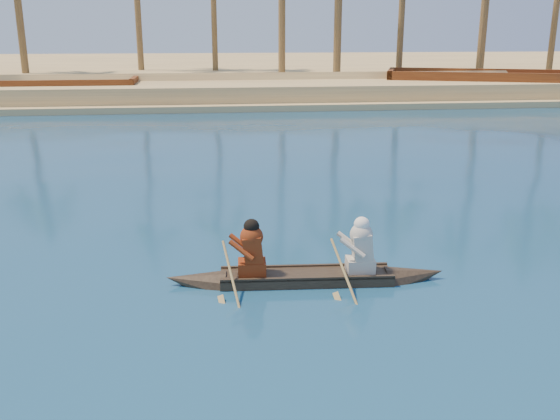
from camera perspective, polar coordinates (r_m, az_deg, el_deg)
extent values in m
plane|color=navy|center=(14.03, 1.82, -2.80)|extent=(160.00, 160.00, 0.00)
cube|color=#E0C37E|center=(39.41, -3.87, 9.80)|extent=(150.00, 8.00, 0.50)
cube|color=#E0C37E|center=(61.27, -5.00, 12.51)|extent=(150.00, 50.00, 1.50)
cube|color=brown|center=(41.54, -20.96, 9.54)|extent=(11.60, 3.93, 1.45)
cube|color=brown|center=(44.44, 18.46, 10.24)|extent=(13.86, 8.47, 1.64)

